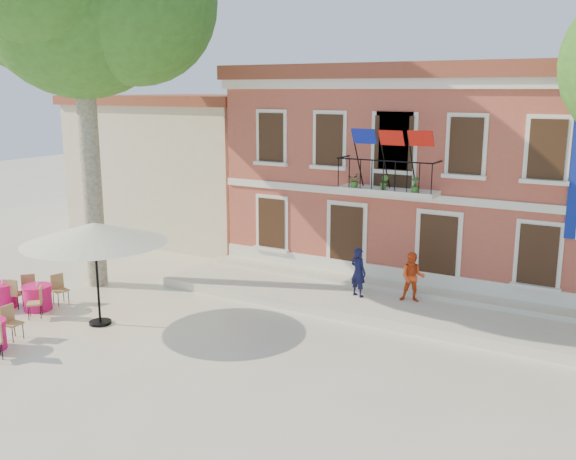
{
  "coord_description": "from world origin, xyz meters",
  "views": [
    {
      "loc": [
        9.44,
        -13.48,
        6.66
      ],
      "look_at": [
        -0.47,
        3.5,
        2.34
      ],
      "focal_mm": 40.0,
      "sensor_mm": 36.0,
      "label": 1
    }
  ],
  "objects_px": {
    "patio_umbrella": "(94,233)",
    "cafe_table_0": "(37,296)",
    "pedestrian_orange": "(413,277)",
    "cafe_table_2": "(3,294)",
    "pedestrian_navy": "(358,272)"
  },
  "relations": [
    {
      "from": "cafe_table_0",
      "to": "cafe_table_2",
      "type": "distance_m",
      "value": 1.19
    },
    {
      "from": "pedestrian_orange",
      "to": "cafe_table_0",
      "type": "relative_size",
      "value": 0.85
    },
    {
      "from": "patio_umbrella",
      "to": "cafe_table_2",
      "type": "distance_m",
      "value": 4.38
    },
    {
      "from": "patio_umbrella",
      "to": "pedestrian_orange",
      "type": "bearing_deg",
      "value": 37.32
    },
    {
      "from": "pedestrian_navy",
      "to": "pedestrian_orange",
      "type": "xyz_separation_m",
      "value": [
        1.64,
        0.37,
        -0.01
      ]
    },
    {
      "from": "pedestrian_navy",
      "to": "cafe_table_0",
      "type": "xyz_separation_m",
      "value": [
        -8.36,
        -5.37,
        -0.65
      ]
    },
    {
      "from": "pedestrian_navy",
      "to": "cafe_table_2",
      "type": "relative_size",
      "value": 0.92
    },
    {
      "from": "patio_umbrella",
      "to": "pedestrian_navy",
      "type": "height_order",
      "value": "patio_umbrella"
    },
    {
      "from": "pedestrian_navy",
      "to": "cafe_table_2",
      "type": "xyz_separation_m",
      "value": [
        -9.49,
        -5.75,
        -0.66
      ]
    },
    {
      "from": "pedestrian_navy",
      "to": "cafe_table_2",
      "type": "distance_m",
      "value": 11.12
    },
    {
      "from": "patio_umbrella",
      "to": "cafe_table_2",
      "type": "xyz_separation_m",
      "value": [
        -3.71,
        -0.47,
        -2.28
      ]
    },
    {
      "from": "pedestrian_navy",
      "to": "pedestrian_orange",
      "type": "relative_size",
      "value": 1.02
    },
    {
      "from": "patio_umbrella",
      "to": "cafe_table_0",
      "type": "bearing_deg",
      "value": -178.25
    },
    {
      "from": "patio_umbrella",
      "to": "cafe_table_0",
      "type": "distance_m",
      "value": 3.44
    },
    {
      "from": "pedestrian_orange",
      "to": "cafe_table_2",
      "type": "height_order",
      "value": "pedestrian_orange"
    }
  ]
}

